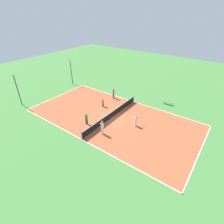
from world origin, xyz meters
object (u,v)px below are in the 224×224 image
(tennis_net, at_px, (112,114))
(player_far_white, at_px, (136,120))
(player_far_green, at_px, (86,118))
(fence_post_back_left, at_px, (18,90))
(fence_post_back_right, at_px, (71,72))
(player_baseline_gray, at_px, (113,92))
(tennis_ball_left_sideline, at_px, (147,125))
(player_near_white, at_px, (102,126))
(player_center_orange, at_px, (103,102))
(bench, at_px, (168,102))
(tennis_ball_right_alley, at_px, (87,105))

(tennis_net, height_order, player_far_white, player_far_white)
(player_far_green, distance_m, fence_post_back_left, 12.23)
(tennis_net, xyz_separation_m, fence_post_back_right, (5.37, 13.71, 1.86))
(player_baseline_gray, height_order, tennis_ball_left_sideline, player_baseline_gray)
(player_near_white, bearing_deg, tennis_net, -95.40)
(tennis_ball_left_sideline, bearing_deg, player_center_orange, 86.20)
(player_center_orange, xyz_separation_m, tennis_ball_left_sideline, (-0.51, -7.74, -0.73))
(fence_post_back_left, bearing_deg, player_center_orange, -56.56)
(fence_post_back_left, bearing_deg, fence_post_back_right, 0.00)
(player_center_orange, height_order, tennis_ball_left_sideline, player_center_orange)
(bench, xyz_separation_m, player_near_white, (-11.90, 3.55, 0.70))
(player_far_green, xyz_separation_m, tennis_ball_right_alley, (3.65, 3.45, -0.87))
(player_near_white, bearing_deg, fence_post_back_right, -54.86)
(bench, bearing_deg, player_near_white, 73.38)
(tennis_net, distance_m, player_center_orange, 3.46)
(bench, xyz_separation_m, player_center_orange, (-6.59, 7.74, 0.40))
(tennis_net, relative_size, fence_post_back_left, 2.43)
(fence_post_back_left, bearing_deg, tennis_net, -68.63)
(tennis_net, xyz_separation_m, player_far_white, (0.20, -3.62, 0.31))
(player_center_orange, height_order, fence_post_back_left, fence_post_back_left)
(fence_post_back_left, bearing_deg, player_near_white, -83.22)
(player_near_white, xyz_separation_m, player_center_orange, (5.31, 4.19, -0.31))
(bench, height_order, player_far_green, player_far_green)
(player_center_orange, xyz_separation_m, fence_post_back_left, (-7.08, 10.72, 1.62))
(player_near_white, bearing_deg, bench, -130.48)
(player_far_white, height_order, fence_post_back_right, fence_post_back_right)
(player_far_green, xyz_separation_m, fence_post_back_left, (-2.17, 11.94, 1.48))
(bench, relative_size, fence_post_back_right, 0.31)
(player_far_white, bearing_deg, player_far_green, 151.66)
(player_far_green, xyz_separation_m, tennis_ball_left_sideline, (4.40, -6.52, -0.87))
(tennis_net, height_order, player_far_green, player_far_green)
(tennis_ball_right_alley, bearing_deg, player_far_white, -91.65)
(player_center_orange, distance_m, tennis_ball_right_alley, 2.66)
(tennis_net, distance_m, player_baseline_gray, 6.04)
(bench, distance_m, player_baseline_gray, 8.80)
(bench, bearing_deg, fence_post_back_left, 36.52)
(tennis_net, xyz_separation_m, tennis_ball_left_sideline, (1.20, -4.75, -0.49))
(tennis_ball_left_sideline, bearing_deg, player_baseline_gray, 64.98)
(player_far_white, distance_m, fence_post_back_right, 18.15)
(tennis_net, xyz_separation_m, tennis_ball_right_alley, (0.45, 5.22, -0.49))
(tennis_net, distance_m, fence_post_back_left, 14.84)
(tennis_net, relative_size, player_center_orange, 8.63)
(bench, bearing_deg, player_far_white, 82.05)
(player_far_white, distance_m, player_center_orange, 6.78)
(player_center_orange, bearing_deg, tennis_ball_left_sideline, 58.74)
(bench, relative_size, fence_post_back_left, 0.31)
(tennis_ball_left_sideline, bearing_deg, fence_post_back_left, 109.57)
(player_near_white, height_order, player_far_green, player_near_white)
(tennis_net, xyz_separation_m, player_far_green, (-3.20, 1.77, 0.38))
(fence_post_back_left, relative_size, fence_post_back_right, 1.00)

